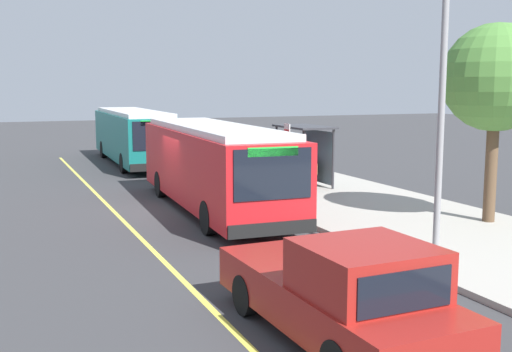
{
  "coord_description": "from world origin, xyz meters",
  "views": [
    {
      "loc": [
        20.88,
        -5.9,
        4.23
      ],
      "look_at": [
        3.39,
        1.52,
        1.51
      ],
      "focal_mm": 43.8,
      "sensor_mm": 36.0,
      "label": 1
    }
  ],
  "objects": [
    {
      "name": "waiting_bench",
      "position": [
        -2.2,
        6.11,
        0.63
      ],
      "size": [
        1.6,
        0.48,
        0.95
      ],
      "color": "brown",
      "rests_on": "sidewalk_curb"
    },
    {
      "name": "pedestrian_commuter",
      "position": [
        -0.87,
        4.76,
        1.12
      ],
      "size": [
        0.24,
        0.4,
        1.69
      ],
      "color": "#282D47",
      "rests_on": "sidewalk_curb"
    },
    {
      "name": "transit_bus_second",
      "position": [
        -13.35,
        1.27,
        1.62
      ],
      "size": [
        12.0,
        2.92,
        2.95
      ],
      "color": "#146B66",
      "rests_on": "ground_plane"
    },
    {
      "name": "bus_shelter",
      "position": [
        -2.24,
        6.16,
        1.92
      ],
      "size": [
        2.9,
        1.6,
        2.48
      ],
      "color": "#333338",
      "rests_on": "sidewalk_curb"
    },
    {
      "name": "ground_plane",
      "position": [
        0.0,
        0.0,
        0.0
      ],
      "size": [
        120.0,
        120.0,
        0.0
      ],
      "primitive_type": "plane",
      "color": "#38383A"
    },
    {
      "name": "pickup_truck",
      "position": [
        12.33,
        -0.75,
        0.86
      ],
      "size": [
        5.45,
        2.15,
        1.85
      ],
      "color": "maroon",
      "rests_on": "ground_plane"
    },
    {
      "name": "lane_stripe_center",
      "position": [
        0.0,
        -2.2,
        0.0
      ],
      "size": [
        36.0,
        0.14,
        0.01
      ],
      "primitive_type": "cube",
      "color": "#E0D64C",
      "rests_on": "ground_plane"
    },
    {
      "name": "route_sign_post",
      "position": [
        0.97,
        3.76,
        1.96
      ],
      "size": [
        0.44,
        0.08,
        2.8
      ],
      "color": "#333338",
      "rests_on": "sidewalk_curb"
    },
    {
      "name": "street_tree_near_shelter",
      "position": [
        6.45,
        7.95,
        4.47
      ],
      "size": [
        3.21,
        3.21,
        5.96
      ],
      "color": "brown",
      "rests_on": "sidewalk_curb"
    },
    {
      "name": "utility_pole",
      "position": [
        9.25,
        3.69,
        3.35
      ],
      "size": [
        0.16,
        0.16,
        6.4
      ],
      "primitive_type": "cylinder",
      "color": "gray",
      "rests_on": "sidewalk_curb"
    },
    {
      "name": "sidewalk_curb",
      "position": [
        0.0,
        6.0,
        0.07
      ],
      "size": [
        44.0,
        6.4,
        0.15
      ],
      "primitive_type": "cube",
      "color": "#A8A399",
      "rests_on": "ground_plane"
    },
    {
      "name": "transit_bus_main",
      "position": [
        0.88,
        1.01,
        1.62
      ],
      "size": [
        11.05,
        3.04,
        2.95
      ],
      "color": "red",
      "rests_on": "ground_plane"
    }
  ]
}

